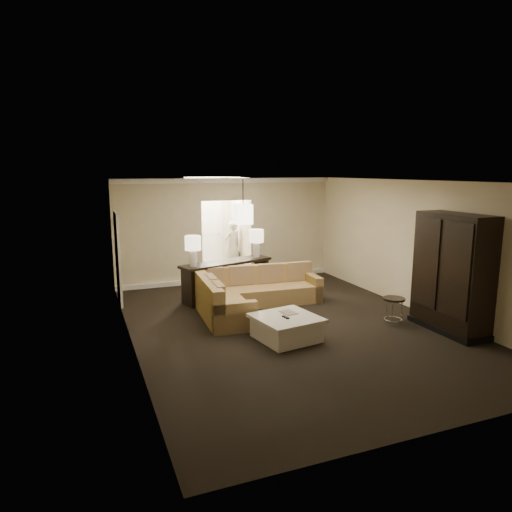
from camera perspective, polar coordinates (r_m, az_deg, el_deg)
name	(u,v)px	position (r m, az deg, el deg)	size (l,w,h in m)	color
ground	(290,325)	(9.10, 4.26, -8.63)	(8.00, 8.00, 0.00)	black
wall_back	(227,230)	(12.42, -3.64, 3.24)	(6.00, 0.04, 2.80)	beige
wall_front	(447,317)	(5.52, 22.81, -7.07)	(6.00, 0.04, 2.80)	beige
wall_left	(129,267)	(7.93, -15.56, -1.38)	(0.04, 8.00, 2.80)	beige
wall_right	(417,246)	(10.38, 19.49, 1.18)	(0.04, 8.00, 2.80)	beige
ceiling	(292,181)	(8.59, 4.52, 9.29)	(6.00, 8.00, 0.02)	white
crown_molding	(227,181)	(12.27, -3.64, 9.38)	(6.00, 0.10, 0.12)	white
baseboard	(228,279)	(12.61, -3.50, -2.84)	(6.00, 0.10, 0.12)	white
side_door	(118,258)	(10.74, -16.87, -0.27)	(0.05, 0.90, 2.10)	silver
foyer	(213,228)	(13.70, -5.35, 3.49)	(1.44, 2.02, 2.80)	silver
sectional_sofa	(248,294)	(10.01, -1.04, -4.75)	(2.99, 2.33, 0.86)	brown
coffee_table	(286,327)	(8.32, 3.79, -8.90)	(1.22, 1.22, 0.45)	silver
console_table	(227,276)	(10.82, -3.68, -2.54)	(2.37, 1.17, 0.89)	black
armoire	(452,276)	(9.26, 23.32, -2.27)	(0.66, 1.55, 2.23)	black
drink_table	(394,305)	(9.43, 16.84, -5.92)	(0.43, 0.43, 0.54)	black
table_lamp_left	(193,246)	(10.20, -7.89, 1.24)	(0.36, 0.36, 0.68)	silver
table_lamp_right	(256,239)	(11.19, 0.05, 2.18)	(0.36, 0.36, 0.68)	silver
pendant_light	(243,214)	(11.13, -1.62, 5.26)	(0.38, 0.38, 1.09)	black
person	(232,244)	(13.50, -2.98, 1.51)	(0.62, 0.41, 1.71)	beige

